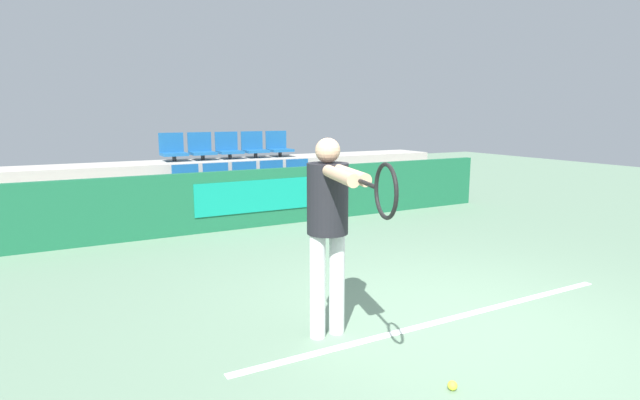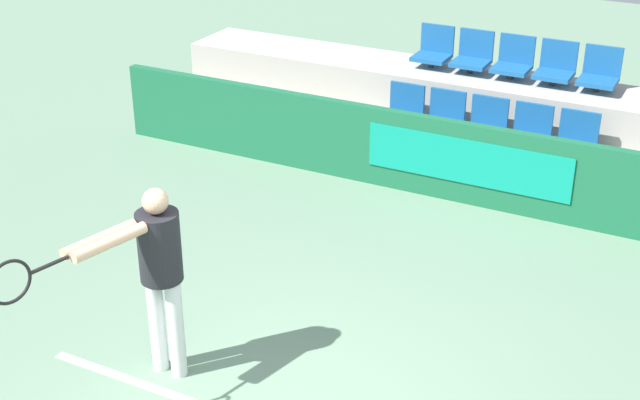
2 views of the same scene
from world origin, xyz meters
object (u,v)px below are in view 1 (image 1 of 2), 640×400
stadium_chair_2 (247,179)px  stadium_chair_8 (254,147)px  stadium_chair_3 (274,178)px  stadium_chair_0 (187,183)px  stadium_chair_9 (278,146)px  stadium_chair_6 (201,149)px  tennis_player (330,217)px  stadium_chair_5 (173,150)px  stadium_chair_7 (228,148)px  tennis_ball (452,386)px  stadium_chair_1 (218,181)px  stadium_chair_4 (300,176)px

stadium_chair_2 → stadium_chair_8: size_ratio=1.00×
stadium_chair_3 → stadium_chair_0: bearing=180.0°
stadium_chair_2 → stadium_chair_0: bearing=180.0°
stadium_chair_2 → stadium_chair_9: (1.04, 0.96, 0.49)m
stadium_chair_2 → stadium_chair_3: size_ratio=1.00×
stadium_chair_6 → tennis_player: (-0.59, -5.83, -0.16)m
stadium_chair_2 → stadium_chair_9: stadium_chair_9 is taller
stadium_chair_5 → stadium_chair_9: (2.08, 0.00, 0.00)m
stadium_chair_5 → stadium_chair_7: (1.04, 0.00, 0.00)m
stadium_chair_3 → tennis_ball: 6.12m
stadium_chair_1 → stadium_chair_3: size_ratio=1.00×
stadium_chair_9 → stadium_chair_3: bearing=-118.3°
stadium_chair_1 → stadium_chair_2: same height
stadium_chair_4 → stadium_chair_0: bearing=180.0°
stadium_chair_3 → tennis_player: (-1.63, -4.86, 0.33)m
stadium_chair_5 → stadium_chair_6: bearing=0.0°
stadium_chair_7 → stadium_chair_4: bearing=-42.8°
stadium_chair_6 → stadium_chair_2: bearing=-61.7°
stadium_chair_0 → stadium_chair_6: size_ratio=1.00×
stadium_chair_0 → stadium_chair_2: 1.04m
stadium_chair_2 → stadium_chair_7: stadium_chair_7 is taller
stadium_chair_5 → tennis_ball: stadium_chair_5 is taller
stadium_chair_3 → tennis_player: bearing=-108.5°
stadium_chair_0 → stadium_chair_1: (0.52, 0.00, 0.00)m
tennis_player → stadium_chair_5: bearing=103.6°
stadium_chair_4 → stadium_chair_7: stadium_chair_7 is taller
stadium_chair_1 → stadium_chair_7: bearing=61.7°
stadium_chair_3 → stadium_chair_7: size_ratio=1.00×
stadium_chair_5 → stadium_chair_6: (0.52, 0.00, 0.00)m
stadium_chair_6 → tennis_ball: (-0.25, -6.91, -1.16)m
stadium_chair_6 → tennis_player: tennis_player is taller
stadium_chair_1 → stadium_chair_7: 1.20m
stadium_chair_5 → tennis_ball: 7.01m
stadium_chair_0 → stadium_chair_1: same height
stadium_chair_5 → stadium_chair_8: 1.56m
stadium_chair_3 → tennis_player: size_ratio=0.31×
stadium_chair_6 → tennis_player: bearing=-95.7°
stadium_chair_0 → stadium_chair_1: bearing=0.0°
stadium_chair_2 → stadium_chair_6: stadium_chair_6 is taller
stadium_chair_7 → stadium_chair_9: same height
tennis_ball → stadium_chair_6: bearing=87.9°
stadium_chair_8 → tennis_player: (-1.63, -5.83, -0.16)m
stadium_chair_6 → stadium_chair_9: 1.56m
stadium_chair_0 → stadium_chair_2: (1.04, 0.00, 0.00)m
stadium_chair_3 → stadium_chair_4: size_ratio=1.00×
stadium_chair_5 → stadium_chair_9: same height
stadium_chair_1 → tennis_player: tennis_player is taller
stadium_chair_0 → tennis_ball: 5.99m
stadium_chair_3 → stadium_chair_9: 1.20m
stadium_chair_7 → stadium_chair_8: bearing=0.0°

